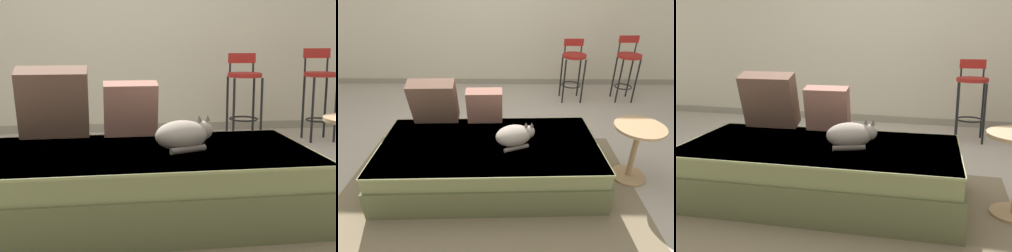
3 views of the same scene
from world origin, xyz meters
TOP-DOWN VIEW (x-y plane):
  - ground_plane at (0.00, 0.00)m, footprint 16.00×16.00m
  - wall_back_panel at (0.00, 2.25)m, footprint 8.00×0.10m
  - wall_baseboard_trim at (0.00, 2.20)m, footprint 8.00×0.02m
  - area_rug at (0.00, -0.70)m, footprint 2.66×2.09m
  - couch at (0.00, -0.40)m, footprint 2.00×1.07m
  - throw_pillow_corner at (-0.55, -0.02)m, footprint 0.45×0.30m
  - throw_pillow_middle at (-0.06, -0.01)m, footprint 0.35×0.21m
  - cat at (0.23, -0.41)m, footprint 0.39×0.35m
  - bar_stool_near_window at (1.11, 1.54)m, footprint 0.34×0.34m
  - bar_stool_by_doorway at (1.90, 1.54)m, footprint 0.34×0.34m

SIDE VIEW (x-z plane):
  - ground_plane at x=0.00m, z-range 0.00..0.00m
  - area_rug at x=0.00m, z-range 0.00..0.01m
  - wall_baseboard_trim at x=0.00m, z-range 0.00..0.09m
  - couch at x=0.00m, z-range 0.00..0.41m
  - cat at x=0.23m, z-range 0.39..0.59m
  - bar_stool_near_window at x=1.11m, z-range 0.11..1.00m
  - bar_stool_by_doorway at x=1.90m, z-range 0.10..1.04m
  - throw_pillow_middle at x=-0.06m, z-range 0.40..0.77m
  - throw_pillow_corner at x=-0.55m, z-range 0.40..0.87m
  - wall_back_panel at x=0.00m, z-range 0.00..2.60m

